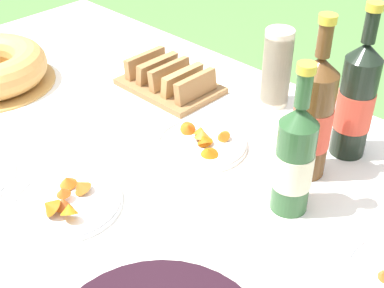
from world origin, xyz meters
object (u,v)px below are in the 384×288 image
at_px(snack_plate_right, 202,143).
at_px(cider_bottle_amber, 313,118).
at_px(cup_stack, 277,68).
at_px(bread_board, 170,80).
at_px(snack_plate_far, 67,201).
at_px(juice_bottle_red, 356,100).
at_px(cider_bottle_green, 294,159).

bearing_deg(snack_plate_right, cider_bottle_amber, 21.72).
xyz_separation_m(cup_stack, cider_bottle_amber, (0.22, -0.18, 0.03)).
distance_m(cider_bottle_amber, snack_plate_right, 0.27).
xyz_separation_m(cider_bottle_amber, bread_board, (-0.47, 0.05, -0.11)).
relative_size(cup_stack, snack_plate_far, 0.93).
xyz_separation_m(cup_stack, juice_bottle_red, (0.25, -0.06, 0.03)).
height_order(snack_plate_right, bread_board, bread_board).
height_order(cider_bottle_amber, snack_plate_right, cider_bottle_amber).
distance_m(juice_bottle_red, snack_plate_right, 0.35).
distance_m(cup_stack, snack_plate_right, 0.29).
bearing_deg(juice_bottle_red, snack_plate_right, -139.15).
bearing_deg(juice_bottle_red, cup_stack, 166.68).
distance_m(cider_bottle_green, snack_plate_right, 0.28).
distance_m(snack_plate_right, snack_plate_far, 0.34).
bearing_deg(cider_bottle_amber, snack_plate_right, -158.28).
relative_size(cider_bottle_amber, juice_bottle_red, 1.01).
xyz_separation_m(cup_stack, snack_plate_right, (0.00, -0.27, -0.09)).
xyz_separation_m(juice_bottle_red, bread_board, (-0.49, -0.07, -0.11)).
height_order(cup_stack, juice_bottle_red, juice_bottle_red).
relative_size(cup_stack, bread_board, 0.78).
bearing_deg(cider_bottle_green, cider_bottle_amber, 109.17).
xyz_separation_m(cup_stack, bread_board, (-0.25, -0.13, -0.07)).
distance_m(cider_bottle_amber, bread_board, 0.48).
relative_size(cider_bottle_green, bread_board, 1.19).
distance_m(cider_bottle_amber, juice_bottle_red, 0.13).
distance_m(snack_plate_right, bread_board, 0.29).
distance_m(cup_stack, cider_bottle_green, 0.40).
bearing_deg(cider_bottle_amber, cup_stack, 140.45).
relative_size(juice_bottle_red, snack_plate_far, 1.58).
height_order(juice_bottle_red, snack_plate_far, juice_bottle_red).
xyz_separation_m(cider_bottle_green, cider_bottle_amber, (-0.04, 0.12, 0.02)).
bearing_deg(juice_bottle_red, cider_bottle_amber, -101.40).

